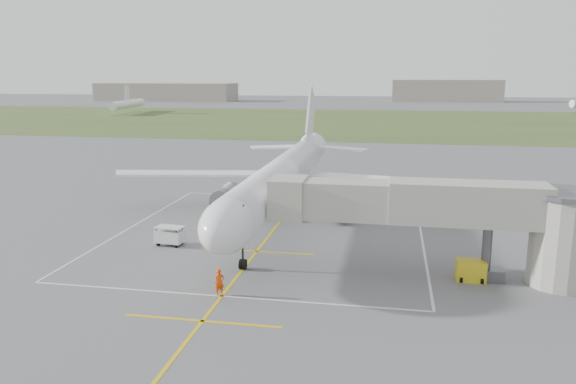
% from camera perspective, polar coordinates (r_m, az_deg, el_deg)
% --- Properties ---
extents(ground, '(700.00, 700.00, 0.00)m').
position_cam_1_polar(ground, '(57.35, -0.83, -3.05)').
color(ground, '#505053').
rests_on(ground, ground).
extents(grass_strip, '(700.00, 120.00, 0.02)m').
position_cam_1_polar(grass_strip, '(185.25, 7.18, 7.17)').
color(grass_strip, '#3B5224').
rests_on(grass_strip, ground).
extents(apron_markings, '(28.20, 60.00, 0.01)m').
position_cam_1_polar(apron_markings, '(51.87, -2.10, -4.66)').
color(apron_markings, '#DBBA0C').
rests_on(apron_markings, ground).
extents(airliner, '(38.93, 46.75, 13.52)m').
position_cam_1_polar(airliner, '(57.11, -0.69, 1.40)').
color(airliner, white).
rests_on(airliner, ground).
extents(jet_bridge, '(23.40, 5.00, 7.20)m').
position_cam_1_polar(jet_bridge, '(42.31, 16.71, -2.32)').
color(jet_bridge, '#A4A194').
rests_on(jet_bridge, ground).
extents(gpu_unit, '(2.08, 1.48, 1.55)m').
position_cam_1_polar(gpu_unit, '(43.27, 18.08, -7.60)').
color(gpu_unit, gold).
rests_on(gpu_unit, ground).
extents(baggage_cart, '(2.57, 1.72, 1.68)m').
position_cam_1_polar(baggage_cart, '(50.51, -11.92, -4.36)').
color(baggage_cart, silver).
rests_on(baggage_cart, ground).
extents(ramp_worker_nose, '(0.80, 0.74, 1.84)m').
position_cam_1_polar(ramp_worker_nose, '(38.78, -6.98, -9.10)').
color(ramp_worker_nose, '#DD4306').
rests_on(ramp_worker_nose, ground).
extents(ramp_worker_wing, '(1.07, 1.03, 1.73)m').
position_cam_1_polar(ramp_worker_wing, '(61.14, -4.07, -1.31)').
color(ramp_worker_wing, '#F73707').
rests_on(ramp_worker_wing, ground).
extents(distant_hangars, '(345.00, 49.00, 12.00)m').
position_cam_1_polar(distant_hangars, '(320.82, 5.79, 10.05)').
color(distant_hangars, gray).
rests_on(distant_hangars, ground).
extents(distant_aircraft, '(205.23, 64.72, 8.85)m').
position_cam_1_polar(distant_aircraft, '(227.49, 8.33, 8.88)').
color(distant_aircraft, white).
rests_on(distant_aircraft, ground).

